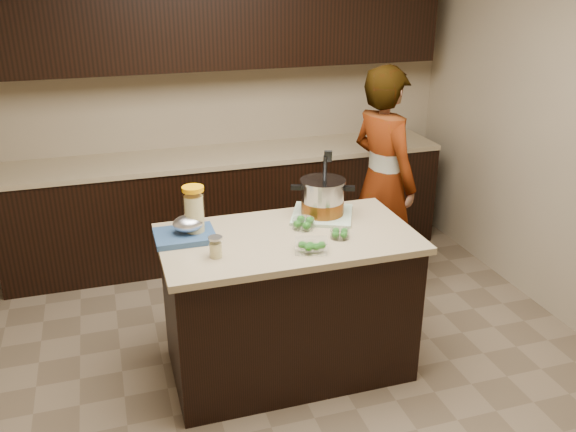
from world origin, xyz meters
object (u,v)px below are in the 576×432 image
at_px(stock_pot, 323,199).
at_px(lemonade_pitcher, 194,214).
at_px(island, 288,303).
at_px(person, 383,181).

relative_size(stock_pot, lemonade_pitcher, 1.32).
height_order(island, stock_pot, stock_pot).
bearing_deg(person, lemonade_pitcher, 98.65).
xyz_separation_m(island, person, (1.00, 0.84, 0.40)).
relative_size(island, person, 0.86).
relative_size(stock_pot, person, 0.23).
distance_m(island, lemonade_pitcher, 0.79).
bearing_deg(island, stock_pot, 36.48).
height_order(island, person, person).
bearing_deg(person, stock_pot, 115.24).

